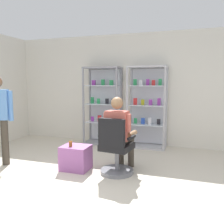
# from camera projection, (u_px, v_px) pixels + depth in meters

# --- Properties ---
(ground_plane) EXTENTS (7.20, 7.20, 0.00)m
(ground_plane) POSITION_uv_depth(u_px,v_px,m) (71.00, 193.00, 3.31)
(ground_plane) COLOR beige
(back_wall) EXTENTS (6.00, 0.10, 2.70)m
(back_wall) POSITION_uv_depth(u_px,v_px,m) (127.00, 90.00, 5.97)
(back_wall) COLOR silver
(back_wall) RESTS_ON ground
(display_cabinet_left) EXTENTS (0.90, 0.45, 1.90)m
(display_cabinet_left) POSITION_uv_depth(u_px,v_px,m) (103.00, 105.00, 5.96)
(display_cabinet_left) COLOR gray
(display_cabinet_left) RESTS_ON ground
(display_cabinet_right) EXTENTS (0.90, 0.45, 1.90)m
(display_cabinet_right) POSITION_uv_depth(u_px,v_px,m) (147.00, 106.00, 5.62)
(display_cabinet_right) COLOR #B7B7BC
(display_cabinet_right) RESTS_ON ground
(office_chair) EXTENTS (0.59, 0.56, 0.96)m
(office_chair) POSITION_uv_depth(u_px,v_px,m) (116.00, 151.00, 3.96)
(office_chair) COLOR slate
(office_chair) RESTS_ON ground
(seated_shopkeeper) EXTENTS (0.52, 0.60, 1.29)m
(seated_shopkeeper) POSITION_uv_depth(u_px,v_px,m) (120.00, 131.00, 4.07)
(seated_shopkeeper) COLOR #3F382D
(seated_shopkeeper) RESTS_ON ground
(storage_crate) EXTENTS (0.48, 0.39, 0.42)m
(storage_crate) POSITION_uv_depth(u_px,v_px,m) (76.00, 158.00, 4.20)
(storage_crate) COLOR #9E599E
(storage_crate) RESTS_ON ground
(tea_glass) EXTENTS (0.06, 0.06, 0.10)m
(tea_glass) POSITION_uv_depth(u_px,v_px,m) (71.00, 144.00, 4.13)
(tea_glass) COLOR brown
(tea_glass) RESTS_ON storage_crate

